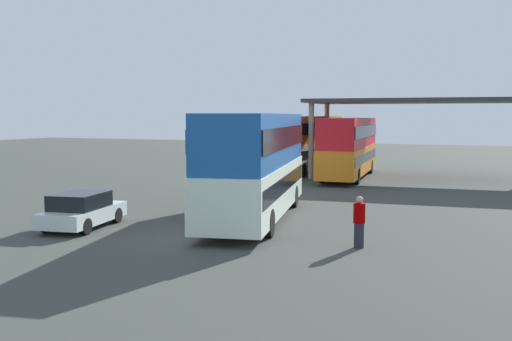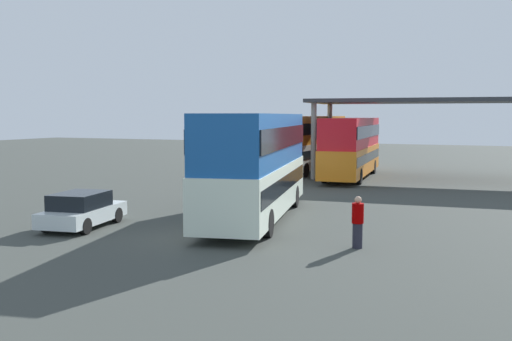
# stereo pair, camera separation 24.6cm
# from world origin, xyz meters

# --- Properties ---
(ground_plane) EXTENTS (140.00, 140.00, 0.00)m
(ground_plane) POSITION_xyz_m (0.00, 0.00, 0.00)
(ground_plane) COLOR #3B403B
(double_decker_main) EXTENTS (4.69, 11.33, 4.30)m
(double_decker_main) POSITION_xyz_m (0.40, 4.07, 2.35)
(double_decker_main) COLOR silver
(double_decker_main) RESTS_ON ground_plane
(parked_hatchback) EXTENTS (2.35, 4.10, 1.35)m
(parked_hatchback) POSITION_xyz_m (-4.92, -0.21, 0.67)
(parked_hatchback) COLOR silver
(parked_hatchback) RESTS_ON ground_plane
(double_decker_near_canopy) EXTENTS (3.05, 10.77, 4.18)m
(double_decker_near_canopy) POSITION_xyz_m (-3.90, 23.72, 2.29)
(double_decker_near_canopy) COLOR white
(double_decker_near_canopy) RESTS_ON ground_plane
(double_decker_mid_row) EXTENTS (3.41, 11.63, 4.05)m
(double_decker_mid_row) POSITION_xyz_m (0.08, 21.05, 2.23)
(double_decker_mid_row) COLOR orange
(double_decker_mid_row) RESTS_ON ground_plane
(depot_canopy) EXTENTS (16.51, 7.93, 5.33)m
(depot_canopy) POSITION_xyz_m (5.10, 22.68, 4.96)
(depot_canopy) COLOR #33353A
(depot_canopy) RESTS_ON ground_plane
(pedestrian_waiting) EXTENTS (0.38, 0.38, 1.67)m
(pedestrian_waiting) POSITION_xyz_m (5.45, 0.55, 0.83)
(pedestrian_waiting) COLOR #262633
(pedestrian_waiting) RESTS_ON ground_plane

